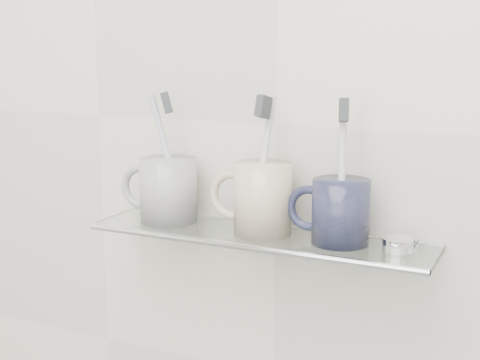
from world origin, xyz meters
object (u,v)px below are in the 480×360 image
Objects in this scene: mug_left at (168,190)px; shelf_glass at (258,236)px; mug_right at (341,212)px; mug_center at (263,198)px.

shelf_glass is at bearing -18.25° from mug_left.
shelf_glass is 5.68× the size of mug_right.
shelf_glass is 0.06m from mug_center.
mug_center is (0.00, 0.00, 0.06)m from shelf_glass.
mug_right is at bearing -16.37° from mug_left.
shelf_glass is 4.90× the size of mug_center.
shelf_glass is 5.14× the size of mug_left.
shelf_glass is at bearing -114.76° from mug_center.
mug_left is 0.95× the size of mug_center.
mug_left is at bearing -165.53° from mug_center.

